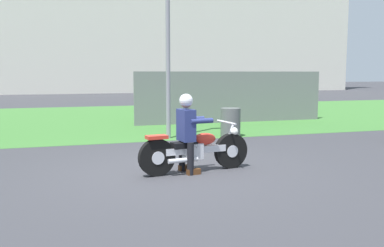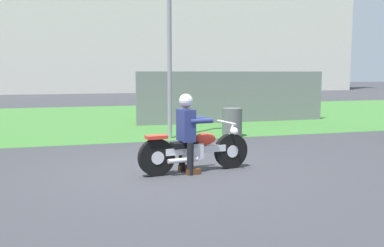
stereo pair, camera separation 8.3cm
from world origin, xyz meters
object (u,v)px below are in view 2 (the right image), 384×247
(streetlight_pole, at_px, (174,4))
(trash_can, at_px, (232,122))
(motorcycle_lead, at_px, (196,150))
(rider_lead, at_px, (187,127))

(streetlight_pole, relative_size, trash_can, 7.18)
(streetlight_pole, bearing_deg, trash_can, -8.54)
(streetlight_pole, xyz_separation_m, trash_can, (1.59, -0.24, -3.16))
(motorcycle_lead, distance_m, streetlight_pole, 5.12)
(rider_lead, xyz_separation_m, streetlight_pole, (0.78, 4.00, 2.74))
(streetlight_pole, bearing_deg, motorcycle_lead, -98.81)
(trash_can, bearing_deg, rider_lead, -122.27)
(motorcycle_lead, bearing_deg, rider_lead, 179.18)
(motorcycle_lead, xyz_separation_m, streetlight_pole, (0.62, 3.98, 3.17))
(trash_can, bearing_deg, motorcycle_lead, -120.56)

